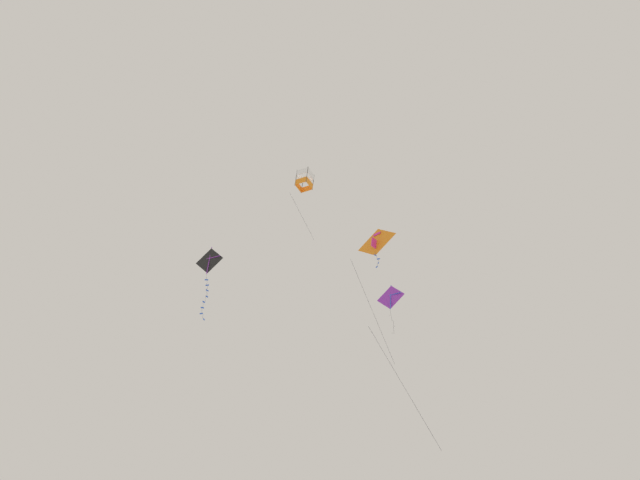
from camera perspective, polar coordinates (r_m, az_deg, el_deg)
The scene contains 4 objects.
kite_diamond_upper_right at distance 42.02m, azimuth -7.82°, elevation -1.53°, with size 1.56×0.57×4.30m.
kite_box_mid_left at distance 53.92m, azimuth -1.09°, elevation 4.24°, with size 1.69×1.61×4.85m.
kite_diamond_far_centre at distance 39.79m, azimuth 5.04°, elevation -4.23°, with size 3.23×2.01×8.14m.
kite_delta_low_drifter at distance 46.71m, azimuth 3.98°, elevation -0.18°, with size 2.53×2.18×7.60m.
Camera 1 is at (6.64, -36.75, 15.80)m, focal length 45.38 mm.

